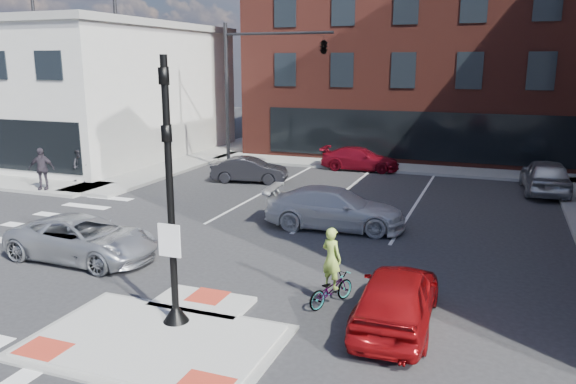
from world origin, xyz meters
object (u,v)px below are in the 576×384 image
at_px(pedestrian_b, 42,169).
at_px(bg_car_red, 360,159).
at_px(bg_car_dark, 249,170).
at_px(red_sedan, 397,297).
at_px(white_pickup, 335,208).
at_px(silver_suv, 84,238).
at_px(cyclist, 331,279).
at_px(pedestrian_a, 80,166).
at_px(bg_car_silver, 546,176).

bearing_deg(pedestrian_b, bg_car_red, 16.12).
bearing_deg(bg_car_dark, red_sedan, -155.17).
bearing_deg(pedestrian_b, white_pickup, -27.49).
xyz_separation_m(silver_suv, cyclist, (8.06, -0.50, 0.01)).
bearing_deg(pedestrian_a, bg_car_dark, 21.26).
distance_m(red_sedan, white_pickup, 7.93).
relative_size(bg_car_red, cyclist, 2.17).
relative_size(bg_car_dark, bg_car_red, 0.87).
relative_size(white_pickup, cyclist, 2.53).
height_order(silver_suv, bg_car_silver, bg_car_silver).
xyz_separation_m(bg_car_red, pedestrian_a, (-12.00, -8.79, 0.34)).
distance_m(silver_suv, bg_car_dark, 12.29).
relative_size(silver_suv, bg_car_silver, 1.01).
height_order(bg_car_dark, bg_car_red, bg_car_red).
bearing_deg(bg_car_red, red_sedan, -165.36).
distance_m(silver_suv, cyclist, 8.08).
bearing_deg(red_sedan, cyclist, -20.96).
height_order(bg_car_silver, bg_car_red, bg_car_silver).
distance_m(red_sedan, bg_car_dark, 16.62).
bearing_deg(cyclist, pedestrian_b, 0.92).
bearing_deg(silver_suv, bg_car_dark, 1.39).
bearing_deg(bg_car_silver, pedestrian_a, 12.76).
bearing_deg(white_pickup, red_sedan, -158.49).
xyz_separation_m(red_sedan, bg_car_red, (-5.37, 18.60, -0.08)).
bearing_deg(white_pickup, cyclist, -169.49).
height_order(bg_car_dark, bg_car_silver, bg_car_silver).
xyz_separation_m(bg_car_silver, bg_car_red, (-9.40, 2.61, -0.18)).
relative_size(bg_car_dark, pedestrian_b, 1.94).
distance_m(red_sedan, pedestrian_a, 19.95).
xyz_separation_m(red_sedan, pedestrian_a, (-17.37, 9.80, 0.25)).
distance_m(bg_car_dark, pedestrian_b, 9.79).
bearing_deg(cyclist, bg_car_dark, -32.67).
relative_size(bg_car_silver, cyclist, 2.37).
bearing_deg(red_sedan, pedestrian_b, -25.42).
height_order(white_pickup, bg_car_red, white_pickup).
relative_size(bg_car_red, pedestrian_a, 2.66).
relative_size(silver_suv, bg_car_red, 1.10).
height_order(silver_suv, pedestrian_a, pedestrian_a).
bearing_deg(bg_car_red, bg_car_dark, 137.87).
distance_m(white_pickup, bg_car_silver, 11.65).
bearing_deg(pedestrian_a, silver_suv, -53.17).
bearing_deg(bg_car_dark, white_pickup, -146.31).
bearing_deg(pedestrian_b, pedestrian_a, 51.59).
bearing_deg(pedestrian_a, red_sedan, -33.67).
bearing_deg(cyclist, silver_suv, 21.41).
height_order(bg_car_red, pedestrian_b, pedestrian_b).
relative_size(silver_suv, red_sedan, 1.14).
relative_size(bg_car_dark, cyclist, 1.89).
height_order(red_sedan, bg_car_silver, bg_car_silver).
bearing_deg(white_pickup, pedestrian_a, 74.18).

